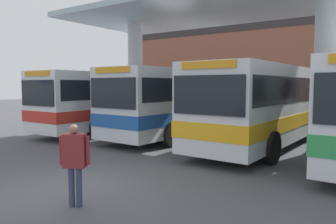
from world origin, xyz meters
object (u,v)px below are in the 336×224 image
transit_bus_center_bay (189,99)px  transit_bus_right_bay (268,102)px  pedestrian_waiting (75,157)px  transit_bus_left_bay (130,98)px

transit_bus_center_bay → transit_bus_right_bay: 4.36m
transit_bus_center_bay → pedestrian_waiting: 10.53m
transit_bus_center_bay → pedestrian_waiting: bearing=110.2°
transit_bus_right_bay → pedestrian_waiting: transit_bus_right_bay is taller
transit_bus_center_bay → pedestrian_waiting: transit_bus_center_bay is taller
transit_bus_center_bay → transit_bus_left_bay: bearing=-2.0°
pedestrian_waiting → transit_bus_left_bay: bearing=94.6°
transit_bus_left_bay → transit_bus_center_bay: size_ratio=1.14×
transit_bus_left_bay → pedestrian_waiting: (7.40, -10.36, -0.74)m
pedestrian_waiting → transit_bus_center_bay: bearing=76.6°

